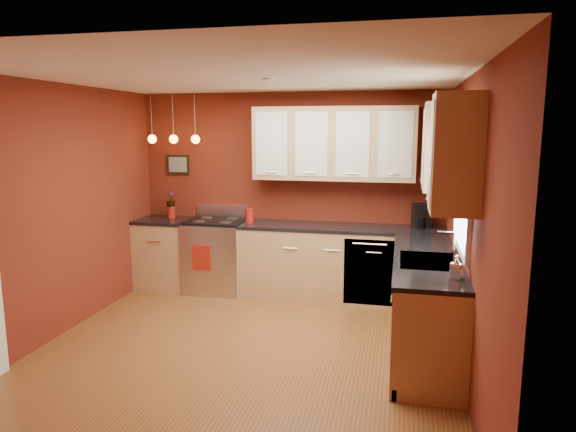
% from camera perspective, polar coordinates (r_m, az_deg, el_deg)
% --- Properties ---
extents(floor, '(4.20, 4.20, 0.00)m').
position_cam_1_polar(floor, '(5.14, -5.04, -14.92)').
color(floor, brown).
rests_on(floor, ground).
extents(ceiling, '(4.00, 4.20, 0.02)m').
position_cam_1_polar(ceiling, '(4.69, -5.53, 15.31)').
color(ceiling, white).
rests_on(ceiling, wall_back).
extents(wall_back, '(4.00, 0.02, 2.60)m').
position_cam_1_polar(wall_back, '(6.75, 0.15, 2.59)').
color(wall_back, maroon).
rests_on(wall_back, floor).
extents(wall_front, '(4.00, 0.02, 2.60)m').
position_cam_1_polar(wall_front, '(2.88, -18.21, -7.78)').
color(wall_front, maroon).
rests_on(wall_front, floor).
extents(wall_left, '(0.02, 4.20, 2.60)m').
position_cam_1_polar(wall_left, '(5.68, -24.88, 0.32)').
color(wall_left, maroon).
rests_on(wall_left, floor).
extents(wall_right, '(0.02, 4.20, 2.60)m').
position_cam_1_polar(wall_right, '(4.56, 19.42, -1.45)').
color(wall_right, maroon).
rests_on(wall_right, floor).
extents(base_cabinets_back_left, '(0.70, 0.60, 0.90)m').
position_cam_1_polar(base_cabinets_back_left, '(7.17, -13.42, -4.17)').
color(base_cabinets_back_left, tan).
rests_on(base_cabinets_back_left, floor).
extents(base_cabinets_back_right, '(2.54, 0.60, 0.90)m').
position_cam_1_polar(base_cabinets_back_right, '(6.51, 5.89, -5.36)').
color(base_cabinets_back_right, tan).
rests_on(base_cabinets_back_right, floor).
extents(base_cabinets_right, '(0.60, 2.10, 0.90)m').
position_cam_1_polar(base_cabinets_right, '(5.19, 14.96, -9.62)').
color(base_cabinets_right, tan).
rests_on(base_cabinets_right, floor).
extents(counter_back_left, '(0.70, 0.62, 0.04)m').
position_cam_1_polar(counter_back_left, '(7.07, -13.57, -0.47)').
color(counter_back_left, black).
rests_on(counter_back_left, base_cabinets_back_left).
extents(counter_back_right, '(2.54, 0.62, 0.04)m').
position_cam_1_polar(counter_back_right, '(6.40, 5.96, -1.30)').
color(counter_back_right, black).
rests_on(counter_back_right, base_cabinets_back_right).
extents(counter_right, '(0.62, 2.10, 0.04)m').
position_cam_1_polar(counter_right, '(5.05, 15.19, -4.59)').
color(counter_right, black).
rests_on(counter_right, base_cabinets_right).
extents(gas_range, '(0.76, 0.64, 1.11)m').
position_cam_1_polar(gas_range, '(6.88, -7.93, -4.31)').
color(gas_range, silver).
rests_on(gas_range, floor).
extents(dishwasher_front, '(0.60, 0.02, 0.80)m').
position_cam_1_polar(dishwasher_front, '(6.20, 8.99, -6.20)').
color(dishwasher_front, silver).
rests_on(dishwasher_front, base_cabinets_back_right).
extents(sink, '(0.50, 0.70, 0.33)m').
position_cam_1_polar(sink, '(4.91, 15.29, -5.07)').
color(sink, gray).
rests_on(sink, counter_right).
extents(window, '(0.06, 1.02, 1.22)m').
position_cam_1_polar(window, '(4.80, 18.96, 3.80)').
color(window, white).
rests_on(window, wall_right).
extents(upper_cabinets_back, '(2.00, 0.35, 0.90)m').
position_cam_1_polar(upper_cabinets_back, '(6.43, 5.09, 8.00)').
color(upper_cabinets_back, tan).
rests_on(upper_cabinets_back, wall_back).
extents(upper_cabinets_right, '(0.35, 1.95, 0.90)m').
position_cam_1_polar(upper_cabinets_right, '(4.79, 17.31, 7.02)').
color(upper_cabinets_right, tan).
rests_on(upper_cabinets_right, wall_right).
extents(wall_picture, '(0.32, 0.03, 0.26)m').
position_cam_1_polar(wall_picture, '(7.19, -12.10, 5.62)').
color(wall_picture, black).
rests_on(wall_picture, wall_back).
extents(pendant_lights, '(0.71, 0.11, 0.66)m').
position_cam_1_polar(pendant_lights, '(6.84, -12.59, 8.40)').
color(pendant_lights, gray).
rests_on(pendant_lights, ceiling).
extents(red_canister, '(0.12, 0.12, 0.18)m').
position_cam_1_polar(red_canister, '(6.59, -4.29, 0.04)').
color(red_canister, maroon).
rests_on(red_canister, counter_back_right).
extents(red_vase, '(0.10, 0.10, 0.16)m').
position_cam_1_polar(red_vase, '(7.10, -12.84, 0.41)').
color(red_vase, maroon).
rests_on(red_vase, counter_back_left).
extents(flowers, '(0.16, 0.16, 0.22)m').
position_cam_1_polar(flowers, '(7.07, -12.90, 1.78)').
color(flowers, maroon).
rests_on(flowers, red_vase).
extents(coffee_maker, '(0.24, 0.24, 0.30)m').
position_cam_1_polar(coffee_maker, '(6.45, 14.60, -0.07)').
color(coffee_maker, black).
rests_on(coffee_maker, counter_back_right).
extents(soap_pump, '(0.11, 0.11, 0.19)m').
position_cam_1_polar(soap_pump, '(4.36, 18.21, -5.41)').
color(soap_pump, white).
rests_on(soap_pump, counter_right).
extents(dish_towel, '(0.24, 0.02, 0.32)m').
position_cam_1_polar(dish_towel, '(6.60, -9.59, -4.61)').
color(dish_towel, maroon).
rests_on(dish_towel, gas_range).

